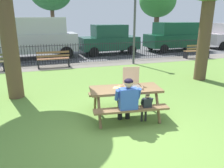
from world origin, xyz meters
TOP-DOWN VIEW (x-y plane):
  - ground at (0.00, 2.15)m, footprint 28.00×12.30m
  - cobblestone_walkway at (0.00, 7.60)m, footprint 28.00×1.40m
  - street_asphalt at (0.00, 11.78)m, footprint 28.00×6.94m
  - picnic_table_foreground at (0.29, 1.00)m, footprint 1.96×1.69m
  - pizza_box_open at (0.50, 1.08)m, footprint 0.51×0.53m
  - pizza_slice_on_table at (0.12, 1.15)m, footprint 0.29×0.25m
  - adult_at_table at (0.15, 0.51)m, footprint 0.63×0.62m
  - child_at_table at (0.61, 0.43)m, footprint 0.30×0.30m
  - iron_fence_streetside at (-0.00, 8.30)m, footprint 18.14×0.03m
  - park_bench_center at (-1.14, 7.47)m, footprint 1.60×0.47m
  - park_bench_right at (7.55, 7.47)m, footprint 1.63×0.57m
  - lamp_post_walkway at (3.12, 7.10)m, footprint 0.28×0.28m
  - parked_car_center at (-1.86, 10.58)m, footprint 4.80×2.27m
  - parked_car_right at (2.79, 10.58)m, footprint 3.97×1.98m
  - parked_car_far_right at (8.04, 10.58)m, footprint 4.67×2.09m
  - far_tree_center at (9.29, 16.01)m, footprint 3.49×3.49m

SIDE VIEW (x-z plane):
  - ground at x=0.00m, z-range -0.02..0.00m
  - street_asphalt at x=0.00m, z-range -0.01..0.00m
  - cobblestone_walkway at x=0.00m, z-range -0.01..0.00m
  - park_bench_center at x=-1.14m, z-range -0.01..0.84m
  - park_bench_right at x=7.55m, z-range -0.01..0.84m
  - child_at_table at x=0.61m, z-range 0.09..0.89m
  - iron_fence_streetside at x=0.00m, z-range 0.01..1.11m
  - picnic_table_foreground at x=0.29m, z-range 0.20..0.99m
  - adult_at_table at x=0.15m, z-range 0.06..1.25m
  - pizza_slice_on_table at x=0.12m, z-range 0.77..0.79m
  - pizza_box_open at x=0.50m, z-range 0.64..1.14m
  - parked_car_right at x=2.79m, z-range 0.02..2.00m
  - parked_car_far_right at x=8.04m, z-range 0.06..2.14m
  - parked_car_center at x=-1.86m, z-range 0.08..2.54m
  - lamp_post_walkway at x=3.12m, z-range 0.45..4.54m
  - far_tree_center at x=9.29m, z-range 1.15..6.67m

